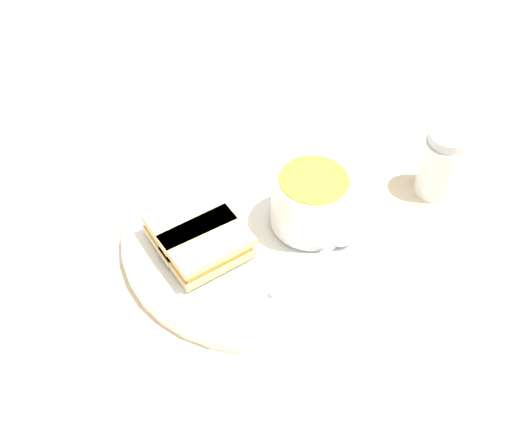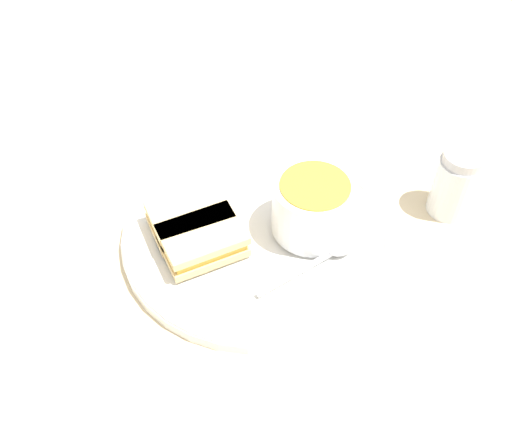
{
  "view_description": "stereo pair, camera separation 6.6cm",
  "coord_description": "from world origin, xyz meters",
  "px_view_note": "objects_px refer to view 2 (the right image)",
  "views": [
    {
      "loc": [
        -0.13,
        -0.43,
        0.52
      ],
      "look_at": [
        0.0,
        0.0,
        0.04
      ],
      "focal_mm": 42.0,
      "sensor_mm": 36.0,
      "label": 1
    },
    {
      "loc": [
        -0.06,
        -0.45,
        0.52
      ],
      "look_at": [
        0.0,
        0.0,
        0.04
      ],
      "focal_mm": 42.0,
      "sensor_mm": 36.0,
      "label": 2
    }
  ],
  "objects_px": {
    "soup_bowl": "(313,206)",
    "salt_shaker": "(455,183)",
    "sandwich_half_near": "(190,218)",
    "sandwich_half_far": "(203,240)",
    "spoon": "(333,251)"
  },
  "relations": [
    {
      "from": "spoon",
      "to": "salt_shaker",
      "type": "height_order",
      "value": "salt_shaker"
    },
    {
      "from": "spoon",
      "to": "sandwich_half_near",
      "type": "bearing_deg",
      "value": 131.58
    },
    {
      "from": "soup_bowl",
      "to": "sandwich_half_near",
      "type": "height_order",
      "value": "soup_bowl"
    },
    {
      "from": "sandwich_half_near",
      "to": "salt_shaker",
      "type": "xyz_separation_m",
      "value": [
        0.31,
        0.0,
        0.01
      ]
    },
    {
      "from": "soup_bowl",
      "to": "salt_shaker",
      "type": "xyz_separation_m",
      "value": [
        0.17,
        0.02,
        -0.01
      ]
    },
    {
      "from": "spoon",
      "to": "sandwich_half_far",
      "type": "bearing_deg",
      "value": 143.17
    },
    {
      "from": "spoon",
      "to": "sandwich_half_far",
      "type": "distance_m",
      "value": 0.14
    },
    {
      "from": "soup_bowl",
      "to": "salt_shaker",
      "type": "bearing_deg",
      "value": 6.81
    },
    {
      "from": "soup_bowl",
      "to": "sandwich_half_near",
      "type": "relative_size",
      "value": 0.9
    },
    {
      "from": "spoon",
      "to": "soup_bowl",
      "type": "bearing_deg",
      "value": 84.31
    },
    {
      "from": "spoon",
      "to": "salt_shaker",
      "type": "distance_m",
      "value": 0.17
    },
    {
      "from": "soup_bowl",
      "to": "salt_shaker",
      "type": "height_order",
      "value": "salt_shaker"
    },
    {
      "from": "sandwich_half_near",
      "to": "sandwich_half_far",
      "type": "distance_m",
      "value": 0.04
    },
    {
      "from": "soup_bowl",
      "to": "sandwich_half_near",
      "type": "bearing_deg",
      "value": 171.41
    },
    {
      "from": "spoon",
      "to": "sandwich_half_far",
      "type": "height_order",
      "value": "sandwich_half_far"
    }
  ]
}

